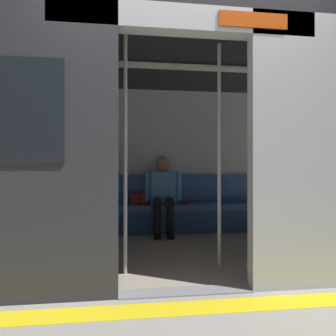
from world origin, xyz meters
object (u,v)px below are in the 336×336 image
(bench_seat, at_px, (155,211))
(handbag, at_px, (139,199))
(grab_pole_door, at_px, (125,154))
(person_seated, at_px, (163,190))
(train_car, at_px, (158,118))
(book, at_px, (188,203))
(grab_pole_far, at_px, (219,155))

(bench_seat, xyz_separation_m, handbag, (0.23, -0.08, 0.19))
(bench_seat, height_order, grab_pole_door, grab_pole_door)
(grab_pole_door, bearing_deg, person_seated, -107.52)
(train_car, xyz_separation_m, bench_seat, (-0.07, -1.13, -1.25))
(bench_seat, bearing_deg, train_car, 86.22)
(book, height_order, grab_pole_far, grab_pole_far)
(person_seated, xyz_separation_m, handbag, (0.36, -0.13, -0.14))
(train_car, xyz_separation_m, handbag, (0.16, -1.21, -1.06))
(handbag, height_order, grab_pole_far, grab_pole_far)
(handbag, height_order, grab_pole_door, grab_pole_door)
(book, bearing_deg, grab_pole_door, 30.76)
(bench_seat, bearing_deg, handbag, -18.54)
(handbag, distance_m, grab_pole_far, 2.10)
(bench_seat, distance_m, grab_pole_far, 2.02)
(grab_pole_door, relative_size, grab_pole_far, 1.00)
(book, distance_m, grab_pole_door, 2.32)
(train_car, height_order, grab_pole_door, train_car)
(train_car, distance_m, person_seated, 1.43)
(person_seated, bearing_deg, handbag, -20.06)
(train_car, relative_size, book, 29.09)
(train_car, bearing_deg, person_seated, -100.55)
(person_seated, bearing_deg, bench_seat, -22.79)
(handbag, bearing_deg, book, 179.06)
(person_seated, xyz_separation_m, book, (-0.40, -0.12, -0.21))
(person_seated, bearing_deg, grab_pole_far, 100.93)
(book, distance_m, grab_pole_far, 1.99)
(bench_seat, xyz_separation_m, grab_pole_door, (0.46, 1.92, 0.78))
(person_seated, distance_m, grab_pole_far, 1.85)
(grab_pole_door, bearing_deg, bench_seat, -103.58)
(bench_seat, relative_size, grab_pole_door, 1.51)
(train_car, relative_size, handbag, 24.62)
(bench_seat, relative_size, grab_pole_far, 1.51)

